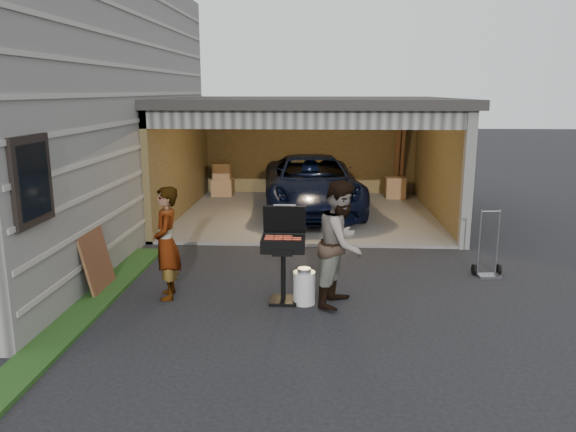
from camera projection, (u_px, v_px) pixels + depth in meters
name	position (u px, v px, depth m)	size (l,w,h in m)	color
ground	(245.00, 313.00, 7.90)	(80.00, 80.00, 0.00)	black
groundcover_strip	(57.00, 338.00, 7.05)	(0.50, 8.00, 0.06)	#193814
garage	(309.00, 140.00, 14.07)	(6.80, 6.30, 2.90)	#605E59
minivan	(312.00, 186.00, 14.23)	(2.32, 5.02, 1.40)	black
woman	(166.00, 243.00, 8.35)	(0.62, 0.41, 1.70)	silver
man	(341.00, 243.00, 8.08)	(0.89, 0.70, 1.84)	#3F2918
bbq_grill	(283.00, 247.00, 8.19)	(0.63, 0.56, 1.41)	black
propane_tank	(304.00, 288.00, 8.23)	(0.33, 0.33, 0.49)	silver
plywood_panel	(97.00, 262.00, 8.69)	(0.04, 0.87, 0.98)	#562D1D
hand_truck	(488.00, 263.00, 9.47)	(0.48, 0.38, 1.13)	slate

